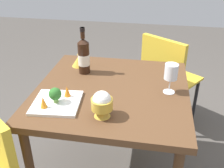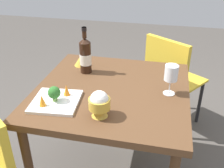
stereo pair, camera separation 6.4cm
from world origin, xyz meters
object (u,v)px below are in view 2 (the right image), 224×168
carrot_garnish_left (66,90)px  carrot_garnish_right (42,100)px  wine_glass (171,74)px  chair_near_window (170,74)px  rice_bowl (100,103)px  rice_bowl_lid (81,60)px  wine_bottle (85,55)px  broccoli_floret (54,93)px  serving_plate (56,101)px

carrot_garnish_left → carrot_garnish_right: bearing=-33.2°
wine_glass → carrot_garnish_left: bearing=-73.2°
chair_near_window → rice_bowl: 1.07m
rice_bowl_lid → wine_bottle: bearing=34.1°
chair_near_window → rice_bowl: rice_bowl is taller
rice_bowl → carrot_garnish_right: (-0.00, -0.31, -0.03)m
rice_bowl → broccoli_floret: rice_bowl is taller
broccoli_floret → carrot_garnish_right: bearing=-37.0°
rice_bowl_lid → carrot_garnish_left: size_ratio=1.58×
wine_bottle → rice_bowl_lid: (-0.10, -0.07, -0.08)m
rice_bowl → carrot_garnish_left: bearing=-119.6°
chair_near_window → rice_bowl_lid: (0.41, -0.63, 0.24)m
carrot_garnish_right → rice_bowl_lid: bearing=177.4°
serving_plate → carrot_garnish_left: 0.09m
carrot_garnish_left → broccoli_floret: bearing=-29.7°
chair_near_window → carrot_garnish_right: chair_near_window is taller
wine_glass → broccoli_floret: wine_glass is taller
broccoli_floret → wine_bottle: bearing=173.4°
wine_bottle → wine_glass: bearing=73.2°
rice_bowl → carrot_garnish_right: size_ratio=2.23×
serving_plate → carrot_garnish_left: carrot_garnish_left is taller
chair_near_window → carrot_garnish_right: 1.20m
serving_plate → broccoli_floret: (0.01, -0.00, 0.06)m
chair_near_window → rice_bowl: bearing=-74.3°
chair_near_window → wine_bottle: size_ratio=2.75×
carrot_garnish_left → wine_glass: bearing=106.8°
wine_glass → serving_plate: 0.66m
wine_glass → serving_plate: wine_glass is taller
wine_glass → serving_plate: (0.23, -0.60, -0.12)m
rice_bowl → broccoli_floret: (-0.06, -0.27, -0.01)m
wine_bottle → broccoli_floret: (0.41, -0.05, -0.05)m
rice_bowl_lid → serving_plate: 0.50m
chair_near_window → rice_bowl_lid: bearing=-112.0°
rice_bowl → carrot_garnish_right: bearing=-90.1°
chair_near_window → wine_glass: bearing=-55.7°
serving_plate → chair_near_window: bearing=146.2°
broccoli_floret → carrot_garnish_left: size_ratio=1.35×
chair_near_window → broccoli_floret: size_ratio=9.91×
rice_bowl_lid → broccoli_floret: 0.51m
carrot_garnish_left → carrot_garnish_right: size_ratio=1.00×
rice_bowl_lid → carrot_garnish_right: bearing=-2.6°
rice_bowl_lid → wine_glass: bearing=66.9°
wine_bottle → carrot_garnish_right: (0.47, -0.09, -0.07)m
broccoli_floret → carrot_garnish_left: 0.08m
chair_near_window → broccoli_floret: (0.91, -0.61, 0.27)m
chair_near_window → rice_bowl_lid: size_ratio=8.50×
chair_near_window → serving_plate: (0.91, -0.61, 0.21)m
wine_bottle → rice_bowl_lid: size_ratio=3.09×
rice_bowl_lid → chair_near_window: bearing=123.1°
carrot_garnish_right → wine_bottle: bearing=168.9°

